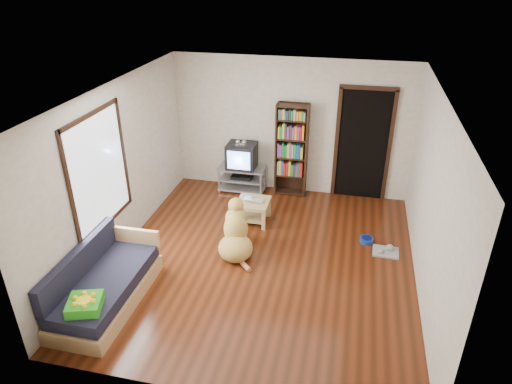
% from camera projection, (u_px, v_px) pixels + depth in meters
% --- Properties ---
extents(ground, '(5.00, 5.00, 0.00)m').
position_uv_depth(ground, '(263.00, 260.00, 7.01)').
color(ground, '#59230F').
rests_on(ground, ground).
extents(ceiling, '(5.00, 5.00, 0.00)m').
position_uv_depth(ceiling, '(265.00, 94.00, 5.82)').
color(ceiling, white).
rests_on(ceiling, ground).
extents(wall_back, '(4.50, 0.00, 4.50)m').
position_uv_depth(wall_back, '(291.00, 127.00, 8.58)').
color(wall_back, silver).
rests_on(wall_back, ground).
extents(wall_front, '(4.50, 0.00, 4.50)m').
position_uv_depth(wall_front, '(209.00, 301.00, 4.25)').
color(wall_front, silver).
rests_on(wall_front, ground).
extents(wall_left, '(0.00, 5.00, 5.00)m').
position_uv_depth(wall_left, '(118.00, 170.00, 6.85)').
color(wall_left, silver).
rests_on(wall_left, ground).
extents(wall_right, '(0.00, 5.00, 5.00)m').
position_uv_depth(wall_right, '(432.00, 201.00, 5.98)').
color(wall_right, silver).
rests_on(wall_right, ground).
extents(green_cushion, '(0.48, 0.48, 0.13)m').
position_uv_depth(green_cushion, '(85.00, 304.00, 5.41)').
color(green_cushion, green).
rests_on(green_cushion, sofa).
extents(laptop, '(0.40, 0.30, 0.03)m').
position_uv_depth(laptop, '(253.00, 201.00, 7.84)').
color(laptop, '#BBBCC0').
rests_on(laptop, coffee_table).
extents(dog_bowl, '(0.22, 0.22, 0.08)m').
position_uv_depth(dog_bowl, '(366.00, 240.00, 7.45)').
color(dog_bowl, navy).
rests_on(dog_bowl, ground).
extents(grey_rag, '(0.42, 0.34, 0.03)m').
position_uv_depth(grey_rag, '(386.00, 252.00, 7.18)').
color(grey_rag, '#A6A6A6').
rests_on(grey_rag, ground).
extents(window, '(0.03, 1.46, 1.70)m').
position_uv_depth(window, '(99.00, 172.00, 6.33)').
color(window, white).
rests_on(window, wall_left).
extents(doorway, '(1.03, 0.05, 2.19)m').
position_uv_depth(doorway, '(363.00, 142.00, 8.39)').
color(doorway, black).
rests_on(doorway, wall_back).
extents(tv_stand, '(0.90, 0.45, 0.50)m').
position_uv_depth(tv_stand, '(242.00, 178.00, 9.01)').
color(tv_stand, '#99999E').
rests_on(tv_stand, ground).
extents(crt_tv, '(0.55, 0.52, 0.58)m').
position_uv_depth(crt_tv, '(242.00, 155.00, 8.82)').
color(crt_tv, black).
rests_on(crt_tv, tv_stand).
extents(bookshelf, '(0.60, 0.30, 1.80)m').
position_uv_depth(bookshelf, '(292.00, 145.00, 8.58)').
color(bookshelf, black).
rests_on(bookshelf, ground).
extents(sofa, '(0.80, 1.80, 0.80)m').
position_uv_depth(sofa, '(104.00, 286.00, 6.06)').
color(sofa, tan).
rests_on(sofa, ground).
extents(coffee_table, '(0.55, 0.55, 0.40)m').
position_uv_depth(coffee_table, '(253.00, 207.00, 7.93)').
color(coffee_table, tan).
rests_on(coffee_table, ground).
extents(dog, '(0.65, 0.97, 0.86)m').
position_uv_depth(dog, '(236.00, 235.00, 7.08)').
color(dog, gold).
rests_on(dog, ground).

